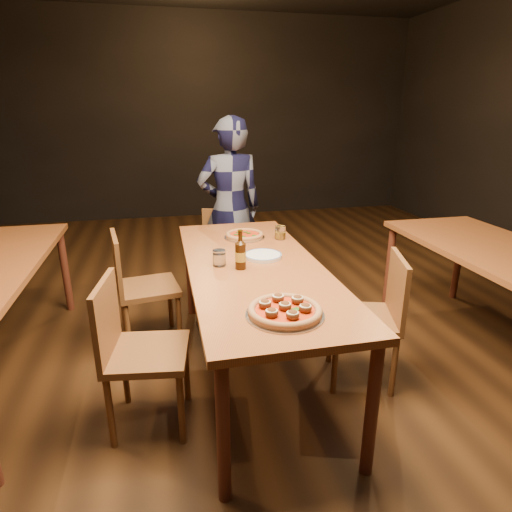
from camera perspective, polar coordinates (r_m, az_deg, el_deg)
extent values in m
plane|color=black|center=(2.95, -0.22, -14.92)|extent=(9.00, 9.00, 0.00)
plane|color=black|center=(6.91, -8.65, 17.60)|extent=(7.00, 0.00, 7.00)
cube|color=brown|center=(2.61, -0.24, -1.52)|extent=(0.80, 2.00, 0.04)
cylinder|color=#582619|center=(1.95, -4.39, -22.50)|extent=(0.06, 0.06, 0.71)
cylinder|color=#582619|center=(3.58, -8.81, -2.39)|extent=(0.06, 0.06, 0.71)
cylinder|color=#582619|center=(2.13, 15.18, -19.19)|extent=(0.06, 0.06, 0.71)
cylinder|color=#582619|center=(3.68, 1.81, -1.57)|extent=(0.06, 0.06, 0.71)
cylinder|color=#582619|center=(3.94, -24.08, -1.83)|extent=(0.06, 0.06, 0.71)
cylinder|color=#582619|center=(3.87, 17.35, -1.36)|extent=(0.06, 0.06, 0.71)
cylinder|color=#582619|center=(4.25, 25.36, -0.59)|extent=(0.06, 0.06, 0.71)
cylinder|color=#B7B7BF|center=(1.98, 3.86, -7.80)|extent=(0.36, 0.36, 0.01)
cylinder|color=#A67045|center=(1.98, 3.87, -7.47)|extent=(0.34, 0.34, 0.02)
torus|color=#A67045|center=(1.97, 3.87, -7.22)|extent=(0.34, 0.34, 0.03)
cylinder|color=#AA0A0D|center=(1.97, 3.87, -7.17)|extent=(0.27, 0.27, 0.00)
cylinder|color=#B7B7BF|center=(3.15, -1.55, 2.53)|extent=(0.30, 0.30, 0.01)
cylinder|color=#A67045|center=(3.15, -1.55, 2.73)|extent=(0.27, 0.27, 0.02)
torus|color=#A67045|center=(3.14, -1.55, 2.89)|extent=(0.28, 0.28, 0.03)
cylinder|color=#AA0A0D|center=(3.14, -1.55, 2.92)|extent=(0.21, 0.21, 0.00)
cylinder|color=white|center=(2.72, 0.95, 0.03)|extent=(0.24, 0.24, 0.02)
cylinder|color=black|center=(2.51, -2.07, -0.03)|extent=(0.06, 0.06, 0.15)
cylinder|color=black|center=(2.48, -2.10, 2.51)|extent=(0.03, 0.03, 0.08)
cylinder|color=gold|center=(2.51, -2.07, -0.03)|extent=(0.07, 0.07, 0.06)
cylinder|color=white|center=(2.58, -4.92, -0.26)|extent=(0.08, 0.08, 0.10)
cylinder|color=#AE7013|center=(3.11, 3.26, 3.15)|extent=(0.08, 0.08, 0.10)
imported|color=black|center=(3.87, -3.48, 6.34)|extent=(0.61, 0.42, 1.60)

